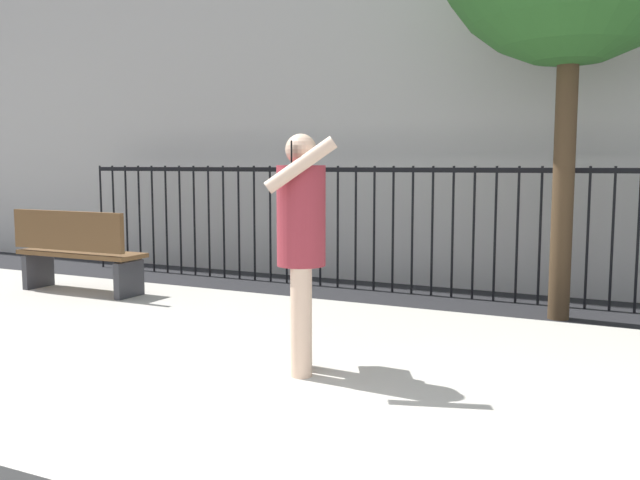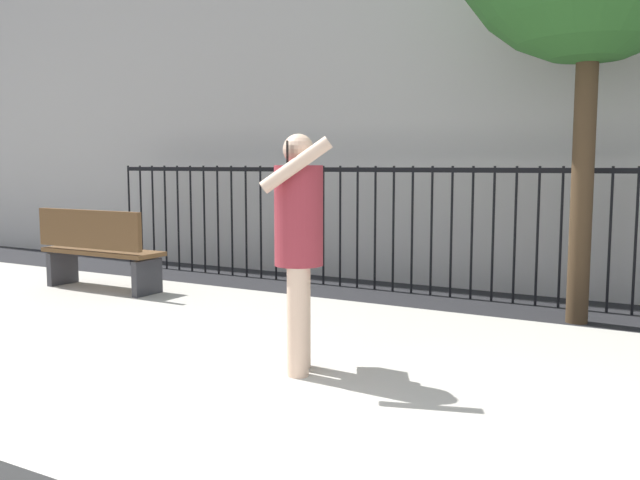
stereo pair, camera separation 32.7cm
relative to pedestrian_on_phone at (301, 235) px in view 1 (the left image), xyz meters
name	(u,v)px [view 1 (the left image)]	position (x,y,z in m)	size (l,w,h in m)	color
sidewalk	(368,382)	(0.43, 0.19, -1.05)	(28.00, 4.40, 0.15)	#B2ADA3
iron_fence	(485,215)	(0.43, 3.89, -0.10)	(12.03, 0.04, 1.60)	black
pedestrian_on_phone	(301,235)	(0.00, 0.00, 0.00)	(0.58, 0.72, 1.68)	beige
street_bench	(76,250)	(-3.67, 1.49, -0.47)	(1.60, 0.45, 0.95)	brown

